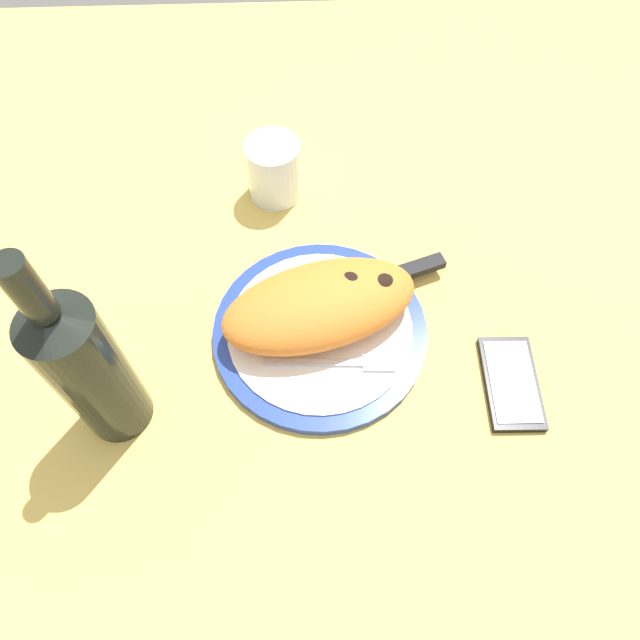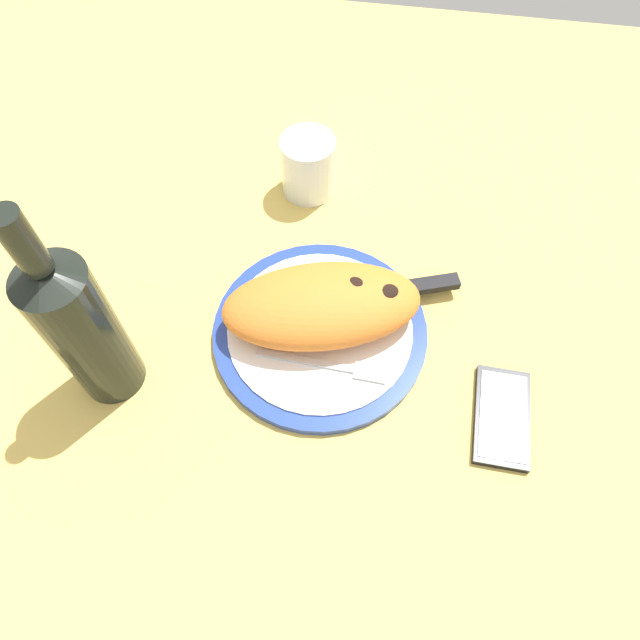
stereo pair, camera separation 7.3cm
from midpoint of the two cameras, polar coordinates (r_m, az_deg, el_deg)
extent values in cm
cube|color=#DBB756|center=(76.93, -2.69, -2.16)|extent=(150.00, 150.00, 3.00)
cylinder|color=#233D99|center=(75.07, -2.76, -1.38)|extent=(27.54, 27.54, 1.28)
cylinder|color=white|center=(74.38, -2.78, -1.08)|extent=(23.72, 23.72, 0.30)
ellipsoid|color=orange|center=(72.06, -2.81, 1.22)|extent=(27.16, 18.41, 6.71)
ellipsoid|color=black|center=(71.15, -2.77, 3.97)|extent=(2.06, 1.91, 0.58)
ellipsoid|color=black|center=(71.33, 3.19, 3.54)|extent=(3.65, 3.34, 1.03)
ellipsoid|color=black|center=(70.80, -0.04, 3.71)|extent=(3.23, 2.93, 1.02)
cube|color=silver|center=(71.76, -3.61, -4.43)|extent=(12.33, 1.51, 0.40)
cube|color=silver|center=(71.67, 2.92, -4.50)|extent=(4.10, 2.40, 0.40)
cube|color=silver|center=(76.17, -2.30, 1.71)|extent=(13.36, 5.96, 0.40)
cube|color=black|center=(78.65, 5.99, 4.56)|extent=(10.62, 5.34, 1.20)
cube|color=black|center=(74.56, 15.58, -6.19)|extent=(6.74, 12.60, 1.00)
cube|color=white|center=(74.05, 15.69, -6.00)|extent=(5.74, 11.08, 0.16)
cylinder|color=silver|center=(87.55, -6.95, 14.19)|extent=(7.92, 7.92, 9.16)
cylinder|color=silver|center=(89.34, -6.78, 13.05)|extent=(7.28, 7.28, 3.72)
cylinder|color=black|center=(67.04, -24.30, -5.17)|extent=(7.55, 7.55, 21.16)
cone|color=black|center=(57.89, -28.33, -0.13)|extent=(7.55, 7.55, 1.89)
cylinder|color=black|center=(54.52, -30.28, 2.31)|extent=(2.87, 2.87, 7.23)
camera|label=1|loc=(0.04, -92.87, -4.80)|focal=32.72mm
camera|label=2|loc=(0.04, 87.13, 4.80)|focal=32.72mm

